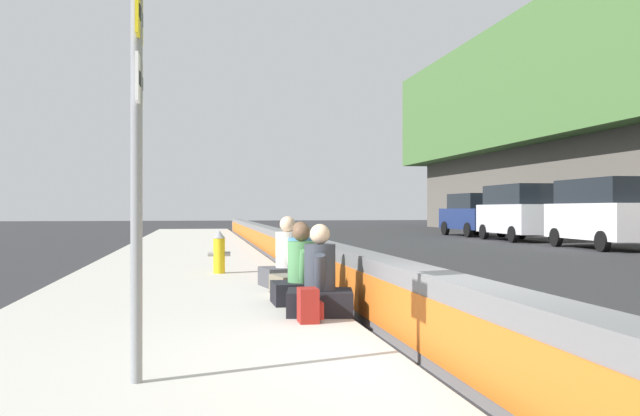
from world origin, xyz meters
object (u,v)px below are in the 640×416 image
at_px(seated_person_far, 288,264).
at_px(parked_car_midline, 518,211).
at_px(route_sign_post, 137,108).
at_px(seated_person_rear, 300,271).
at_px(seated_person_middle, 301,278).
at_px(backpack, 309,306).
at_px(parked_car_fourth, 602,212).
at_px(parked_car_far, 473,214).
at_px(fire_hydrant, 219,251).
at_px(seated_person_foreground, 320,286).

bearing_deg(seated_person_far, parked_car_midline, -36.21).
relative_size(route_sign_post, seated_person_rear, 3.19).
distance_m(seated_person_middle, parked_car_midline, 23.60).
distance_m(seated_person_middle, seated_person_rear, 1.04).
bearing_deg(seated_person_middle, seated_person_far, -2.22).
bearing_deg(route_sign_post, backpack, -34.66).
distance_m(route_sign_post, backpack, 3.58).
bearing_deg(backpack, parked_car_fourth, -41.61).
distance_m(backpack, parked_car_fourth, 19.93).
bearing_deg(route_sign_post, seated_person_far, -17.31).
bearing_deg(seated_person_rear, parked_car_fourth, -46.52).
height_order(route_sign_post, seated_person_middle, route_sign_post).
xyz_separation_m(seated_person_far, parked_car_far, (23.08, -12.97, 0.67)).
bearing_deg(seated_person_far, parked_car_fourth, -49.48).
bearing_deg(seated_person_middle, parked_car_far, -27.32).
relative_size(parked_car_fourth, parked_car_far, 1.06).
xyz_separation_m(parked_car_fourth, parked_car_far, (11.97, 0.02, -0.17)).
bearing_deg(parked_car_midline, seated_person_rear, 145.64).
bearing_deg(fire_hydrant, seated_person_rear, -162.79).
relative_size(route_sign_post, seated_person_middle, 3.22).
relative_size(route_sign_post, parked_car_midline, 0.70).
bearing_deg(parked_car_midline, fire_hydrant, 137.11).
relative_size(route_sign_post, parked_car_far, 0.74).
height_order(seated_person_foreground, backpack, seated_person_foreground).
relative_size(seated_person_far, parked_car_midline, 0.23).
height_order(seated_person_foreground, seated_person_middle, seated_person_foreground).
distance_m(seated_person_far, parked_car_fourth, 17.11).
bearing_deg(fire_hydrant, parked_car_far, -34.40).
xyz_separation_m(seated_person_foreground, parked_car_far, (26.30, -12.97, 0.69)).
xyz_separation_m(seated_person_middle, seated_person_rear, (1.03, -0.14, 0.00)).
distance_m(fire_hydrant, parked_car_fourth, 16.50).
distance_m(backpack, parked_car_far, 29.94).
bearing_deg(parked_car_fourth, seated_person_middle, 135.49).
bearing_deg(seated_person_foreground, route_sign_post, 147.43).
bearing_deg(parked_car_midline, seated_person_far, 143.79).
xyz_separation_m(seated_person_foreground, parked_car_fourth, (14.32, -12.99, 0.86)).
xyz_separation_m(fire_hydrant, seated_person_rear, (-3.70, -1.15, -0.10)).
bearing_deg(seated_person_middle, seated_person_foreground, -175.46).
xyz_separation_m(parked_car_fourth, parked_car_midline, (6.43, 0.15, 0.00)).
bearing_deg(parked_car_midline, seated_person_middle, 146.78).
distance_m(fire_hydrant, parked_car_midline, 20.48).
distance_m(seated_person_middle, seated_person_far, 2.20).
relative_size(seated_person_far, parked_car_far, 0.25).
bearing_deg(seated_person_rear, parked_car_far, -28.05).
height_order(backpack, parked_car_fourth, parked_car_fourth).
bearing_deg(parked_car_far, parked_car_fourth, -179.91).
relative_size(seated_person_rear, parked_car_far, 0.23).
relative_size(fire_hydrant, parked_car_fourth, 0.17).
bearing_deg(seated_person_rear, seated_person_foreground, 178.40).
xyz_separation_m(fire_hydrant, parked_car_far, (20.54, -14.06, 0.60)).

